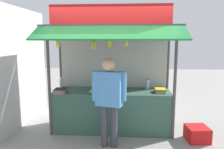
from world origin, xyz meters
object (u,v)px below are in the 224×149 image
at_px(magazine_stack_rear_center, 60,91).
at_px(banana_bunch_inner_right, 109,43).
at_px(water_bottle_right, 105,84).
at_px(water_bottle_back_right, 148,84).
at_px(plastic_crate, 197,134).
at_px(water_bottle_front_left, 61,83).
at_px(magazine_stack_mid_right, 160,90).
at_px(water_bottle_mid_left, 101,84).
at_px(banana_bunch_inner_left, 126,43).
at_px(banana_bunch_rightmost, 94,45).
at_px(magazine_stack_front_right, 117,91).
at_px(magazine_stack_left, 95,91).
at_px(banana_bunch_leftmost, 58,42).
at_px(vendor_person, 109,95).

bearing_deg(magazine_stack_rear_center, banana_bunch_inner_right, -10.81).
distance_m(water_bottle_right, water_bottle_back_right, 0.93).
distance_m(magazine_stack_rear_center, plastic_crate, 2.81).
height_order(water_bottle_front_left, magazine_stack_mid_right, water_bottle_front_left).
bearing_deg(water_bottle_mid_left, banana_bunch_inner_left, -45.49).
bearing_deg(banana_bunch_inner_right, banana_bunch_rightmost, 179.72).
bearing_deg(plastic_crate, magazine_stack_front_right, 172.12).
relative_size(water_bottle_mid_left, magazine_stack_left, 0.79).
distance_m(magazine_stack_rear_center, banana_bunch_inner_left, 1.64).
distance_m(water_bottle_front_left, banana_bunch_leftmost, 1.13).
bearing_deg(banana_bunch_inner_right, water_bottle_front_left, 149.93).
xyz_separation_m(magazine_stack_mid_right, plastic_crate, (0.67, -0.36, -0.76)).
height_order(magazine_stack_rear_center, banana_bunch_inner_right, banana_bunch_inner_right).
distance_m(magazine_stack_rear_center, magazine_stack_mid_right, 2.04).
relative_size(water_bottle_mid_left, banana_bunch_inner_right, 0.91).
relative_size(water_bottle_front_left, vendor_person, 0.15).
relative_size(banana_bunch_rightmost, vendor_person, 0.20).
height_order(banana_bunch_rightmost, banana_bunch_inner_left, same).
bearing_deg(magazine_stack_left, plastic_crate, -7.11).
relative_size(magazine_stack_front_right, plastic_crate, 0.78).
relative_size(magazine_stack_mid_right, plastic_crate, 0.66).
height_order(banana_bunch_inner_left, plastic_crate, banana_bunch_inner_left).
bearing_deg(banana_bunch_inner_right, banana_bunch_inner_left, 0.18).
distance_m(banana_bunch_leftmost, vendor_person, 1.37).
bearing_deg(magazine_stack_rear_center, vendor_person, -25.28).
relative_size(water_bottle_right, plastic_crate, 0.68).
height_order(water_bottle_front_left, banana_bunch_inner_left, banana_bunch_inner_left).
xyz_separation_m(banana_bunch_rightmost, banana_bunch_leftmost, (-0.67, 0.00, 0.05)).
height_order(water_bottle_mid_left, magazine_stack_rear_center, water_bottle_mid_left).
relative_size(water_bottle_mid_left, plastic_crate, 0.63).
bearing_deg(water_bottle_right, banana_bunch_leftmost, -149.06).
xyz_separation_m(water_bottle_mid_left, magazine_stack_front_right, (0.36, -0.28, -0.08)).
height_order(magazine_stack_rear_center, magazine_stack_front_right, magazine_stack_rear_center).
bearing_deg(magazine_stack_rear_center, banana_bunch_leftmost, -74.12).
bearing_deg(banana_bunch_inner_left, water_bottle_right, 130.90).
relative_size(water_bottle_mid_left, magazine_stack_front_right, 0.82).
bearing_deg(water_bottle_front_left, plastic_crate, -12.06).
xyz_separation_m(water_bottle_mid_left, water_bottle_back_right, (1.01, 0.14, -0.01)).
relative_size(water_bottle_back_right, vendor_person, 0.15).
xyz_separation_m(water_bottle_right, water_bottle_front_left, (-1.01, 0.15, -0.01)).
xyz_separation_m(water_bottle_right, banana_bunch_inner_left, (0.43, -0.50, 0.89)).
relative_size(water_bottle_right, magazine_stack_front_right, 0.88).
distance_m(water_bottle_back_right, banana_bunch_inner_left, 1.23).
distance_m(magazine_stack_front_right, banana_bunch_inner_right, 1.02).
bearing_deg(vendor_person, water_bottle_right, 116.05).
xyz_separation_m(magazine_stack_left, magazine_stack_front_right, (0.46, -0.04, 0.02)).
xyz_separation_m(water_bottle_right, vendor_person, (0.15, -0.80, -0.02)).
xyz_separation_m(magazine_stack_rear_center, banana_bunch_inner_left, (1.32, -0.19, 0.97)).
bearing_deg(water_bottle_back_right, magazine_stack_front_right, -147.06).
xyz_separation_m(banana_bunch_rightmost, banana_bunch_inner_right, (0.28, -0.00, 0.04)).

